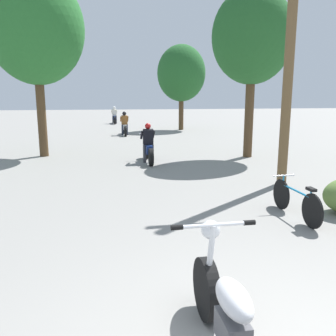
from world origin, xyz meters
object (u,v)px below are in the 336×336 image
object	(u,v)px
roadside_tree_right_near	(253,37)
motorcycle_rider_far	(114,117)
utility_pole	(290,52)
motorcycle_foreground	(231,320)
bicycle_parked	(296,201)
roadside_tree_right_far	(181,73)
motorcycle_rider_lead	(148,148)
motorcycle_rider_mid	(125,126)
roadside_tree_left	(36,29)

from	to	relation	value
roadside_tree_right_near	motorcycle_rider_far	size ratio (longest dim) A/B	2.83
utility_pole	motorcycle_foreground	xyz separation A→B (m)	(-3.51, -5.77, -2.83)
motorcycle_rider_far	bicycle_parked	bearing A→B (deg)	-84.15
utility_pole	roadside_tree_right_far	world-z (taller)	utility_pole
motorcycle_foreground	motorcycle_rider_lead	size ratio (longest dim) A/B	1.07
utility_pole	motorcycle_rider_lead	world-z (taller)	utility_pole
roadside_tree_right_far	motorcycle_rider_mid	distance (m)	5.73
roadside_tree_right_far	motorcycle_foreground	distance (m)	21.73
bicycle_parked	roadside_tree_right_far	bearing A→B (deg)	84.37
motorcycle_rider_far	roadside_tree_right_near	bearing A→B (deg)	-76.23
roadside_tree_right_far	motorcycle_foreground	xyz separation A→B (m)	(-4.23, -21.07, -3.26)
motorcycle_rider_lead	motorcycle_rider_far	size ratio (longest dim) A/B	0.93
motorcycle_foreground	motorcycle_rider_far	bearing A→B (deg)	89.99
roadside_tree_right_near	roadside_tree_left	bearing A→B (deg)	168.54
motorcycle_foreground	bicycle_parked	xyz separation A→B (m)	(2.48, 3.31, -0.10)
motorcycle_rider_far	roadside_tree_left	bearing A→B (deg)	-101.25
motorcycle_rider_mid	motorcycle_rider_lead	bearing A→B (deg)	-88.41
roadside_tree_right_far	roadside_tree_left	bearing A→B (deg)	-127.57
motorcycle_rider_lead	roadside_tree_right_near	bearing A→B (deg)	6.67
utility_pole	motorcycle_rider_far	world-z (taller)	utility_pole
motorcycle_rider_mid	roadside_tree_right_far	bearing A→B (deg)	34.00
utility_pole	motorcycle_rider_mid	xyz separation A→B (m)	(-3.23, 12.63, -2.74)
roadside_tree_right_far	bicycle_parked	xyz separation A→B (m)	(-1.75, -17.75, -3.36)
roadside_tree_left	motorcycle_rider_lead	distance (m)	5.83
bicycle_parked	motorcycle_foreground	bearing A→B (deg)	-126.85
roadside_tree_right_near	motorcycle_rider_lead	distance (m)	5.34
roadside_tree_right_far	utility_pole	bearing A→B (deg)	-92.72
roadside_tree_right_far	motorcycle_rider_mid	world-z (taller)	roadside_tree_right_far
motorcycle_rider_lead	bicycle_parked	xyz separation A→B (m)	(1.96, -6.15, -0.17)
motorcycle_rider_far	utility_pole	bearing A→B (deg)	-80.84
motorcycle_rider_mid	motorcycle_rider_far	xyz separation A→B (m)	(-0.27, 9.07, 0.02)
roadside_tree_left	motorcycle_foreground	distance (m)	12.56
roadside_tree_right_far	motorcycle_rider_far	distance (m)	8.29
roadside_tree_left	motorcycle_rider_mid	size ratio (longest dim) A/B	3.13
motorcycle_foreground	motorcycle_rider_lead	bearing A→B (deg)	86.82
roadside_tree_right_far	roadside_tree_left	world-z (taller)	roadside_tree_left
roadside_tree_right_near	roadside_tree_left	size ratio (longest dim) A/B	0.91
utility_pole	roadside_tree_right_near	xyz separation A→B (m)	(0.80, 4.14, 0.99)
utility_pole	roadside_tree_right_far	size ratio (longest dim) A/B	1.14
motorcycle_rider_mid	motorcycle_rider_far	world-z (taller)	motorcycle_rider_far
utility_pole	roadside_tree_right_far	xyz separation A→B (m)	(0.73, 15.29, 0.43)
roadside_tree_left	motorcycle_foreground	size ratio (longest dim) A/B	3.12
roadside_tree_right_far	roadside_tree_left	size ratio (longest dim) A/B	0.85
motorcycle_rider_mid	bicycle_parked	distance (m)	15.25
utility_pole	bicycle_parked	size ratio (longest dim) A/B	3.76
roadside_tree_right_near	roadside_tree_left	xyz separation A→B (m)	(-7.49, 1.52, 0.30)
roadside_tree_right_near	motorcycle_rider_lead	size ratio (longest dim) A/B	3.04
utility_pole	motorcycle_rider_mid	distance (m)	13.32
motorcycle_rider_far	bicycle_parked	xyz separation A→B (m)	(2.48, -24.15, -0.21)
roadside_tree_right_near	roadside_tree_right_far	bearing A→B (deg)	90.40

